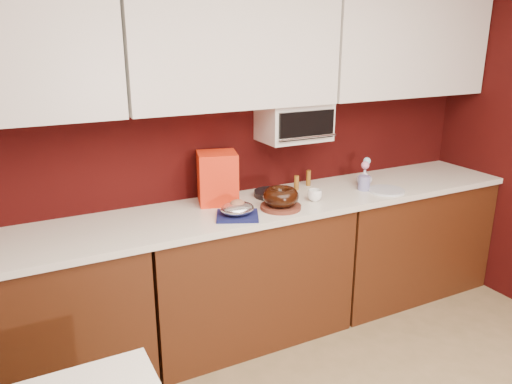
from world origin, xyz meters
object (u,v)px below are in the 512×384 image
object	(u,v)px
bundt_cake	(281,196)
pandoro_box	(218,178)
blue_jar	(364,183)
flower_vase	(364,176)
toaster_oven	(294,121)
coffee_mug	(315,194)
foil_ham_nest	(237,208)

from	to	relation	value
bundt_cake	pandoro_box	size ratio (longest dim) A/B	0.68
blue_jar	flower_vase	bearing A→B (deg)	50.12
bundt_cake	pandoro_box	xyz separation A→B (m)	(-0.30, 0.28, 0.08)
toaster_oven	coffee_mug	xyz separation A→B (m)	(0.01, -0.27, -0.43)
toaster_oven	blue_jar	bearing A→B (deg)	-27.05
foil_ham_nest	blue_jar	distance (m)	1.01
bundt_cake	flower_vase	xyz separation A→B (m)	(0.78, 0.16, -0.01)
foil_ham_nest	coffee_mug	bearing A→B (deg)	4.77
foil_ham_nest	pandoro_box	world-z (taller)	pandoro_box
coffee_mug	foil_ham_nest	bearing A→B (deg)	-175.23
pandoro_box	blue_jar	bearing A→B (deg)	4.24
bundt_cake	foil_ham_nest	size ratio (longest dim) A/B	1.10
blue_jar	coffee_mug	bearing A→B (deg)	-174.22
coffee_mug	flower_vase	distance (m)	0.52
toaster_oven	blue_jar	world-z (taller)	toaster_oven
pandoro_box	coffee_mug	bearing A→B (deg)	-7.97
coffee_mug	blue_jar	size ratio (longest dim) A/B	0.91
foil_ham_nest	flower_vase	bearing A→B (deg)	9.31
blue_jar	flower_vase	world-z (taller)	flower_vase
pandoro_box	bundt_cake	bearing A→B (deg)	-27.77
pandoro_box	coffee_mug	world-z (taller)	pandoro_box
foil_ham_nest	flower_vase	size ratio (longest dim) A/B	1.55
toaster_oven	bundt_cake	size ratio (longest dim) A/B	2.04
foil_ham_nest	blue_jar	xyz separation A→B (m)	(1.01, 0.09, -0.01)
bundt_cake	flower_vase	world-z (taller)	flower_vase
coffee_mug	flower_vase	size ratio (longest dim) A/B	0.69
foil_ham_nest	flower_vase	world-z (taller)	flower_vase
coffee_mug	bundt_cake	bearing A→B (deg)	-173.28
toaster_oven	foil_ham_nest	xyz separation A→B (m)	(-0.57, -0.32, -0.42)
toaster_oven	pandoro_box	size ratio (longest dim) A/B	1.37
bundt_cake	coffee_mug	size ratio (longest dim) A/B	2.47
pandoro_box	flower_vase	bearing A→B (deg)	9.43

